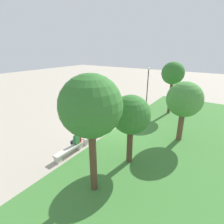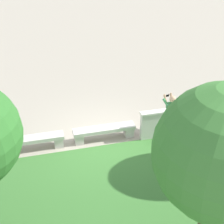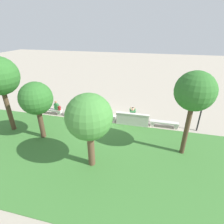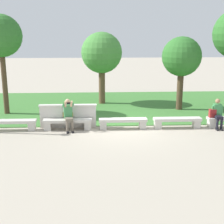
{
  "view_description": "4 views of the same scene",
  "coord_description": "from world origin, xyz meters",
  "px_view_note": "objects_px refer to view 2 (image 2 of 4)",
  "views": [
    {
      "loc": [
        10.7,
        7.02,
        5.99
      ],
      "look_at": [
        -0.47,
        -0.36,
        1.06
      ],
      "focal_mm": 28.0,
      "sensor_mm": 36.0,
      "label": 1
    },
    {
      "loc": [
        1.9,
        8.35,
        5.9
      ],
      "look_at": [
        -0.29,
        -0.09,
        0.94
      ],
      "focal_mm": 50.0,
      "sensor_mm": 36.0,
      "label": 2
    },
    {
      "loc": [
        -3.58,
        11.81,
        6.75
      ],
      "look_at": [
        -0.7,
        -0.01,
        0.78
      ],
      "focal_mm": 28.0,
      "sensor_mm": 36.0,
      "label": 3
    },
    {
      "loc": [
        -1.1,
        -12.72,
        3.97
      ],
      "look_at": [
        -0.47,
        -0.13,
        0.78
      ],
      "focal_mm": 50.0,
      "sensor_mm": 36.0,
      "label": 4
    }
  ],
  "objects_px": {
    "tree_right_background": "(223,155)",
    "bench_far": "(31,142)",
    "bench_near": "(170,122)",
    "bench_mid": "(104,131)",
    "person_photographer": "(169,110)"
  },
  "relations": [
    {
      "from": "bench_far",
      "to": "tree_right_background",
      "type": "height_order",
      "value": "tree_right_background"
    },
    {
      "from": "bench_mid",
      "to": "bench_near",
      "type": "bearing_deg",
      "value": 180.0
    },
    {
      "from": "person_photographer",
      "to": "tree_right_background",
      "type": "xyz_separation_m",
      "value": [
        1.49,
        5.05,
        2.14
      ]
    },
    {
      "from": "bench_near",
      "to": "bench_mid",
      "type": "distance_m",
      "value": 2.34
    },
    {
      "from": "bench_near",
      "to": "person_photographer",
      "type": "bearing_deg",
      "value": -54.99
    },
    {
      "from": "bench_far",
      "to": "tree_right_background",
      "type": "distance_m",
      "value": 6.42
    },
    {
      "from": "bench_near",
      "to": "bench_mid",
      "type": "relative_size",
      "value": 1.0
    },
    {
      "from": "bench_far",
      "to": "tree_right_background",
      "type": "bearing_deg",
      "value": 122.25
    },
    {
      "from": "bench_near",
      "to": "bench_mid",
      "type": "height_order",
      "value": "same"
    },
    {
      "from": "bench_far",
      "to": "bench_mid",
      "type": "bearing_deg",
      "value": 180.0
    },
    {
      "from": "bench_mid",
      "to": "tree_right_background",
      "type": "height_order",
      "value": "tree_right_background"
    },
    {
      "from": "tree_right_background",
      "to": "bench_far",
      "type": "bearing_deg",
      "value": -57.75
    },
    {
      "from": "bench_near",
      "to": "person_photographer",
      "type": "relative_size",
      "value": 1.55
    },
    {
      "from": "tree_right_background",
      "to": "bench_near",
      "type": "bearing_deg",
      "value": -107.28
    },
    {
      "from": "bench_far",
      "to": "bench_near",
      "type": "bearing_deg",
      "value": 180.0
    }
  ]
}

